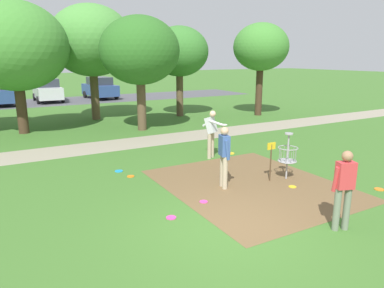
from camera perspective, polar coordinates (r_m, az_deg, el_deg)
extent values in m
plane|color=#3D6B28|center=(7.67, 5.87, -13.66)|extent=(160.00, 160.00, 0.00)
cube|color=brown|center=(10.28, 9.41, -6.44)|extent=(4.51, 5.37, 0.01)
cylinder|color=#9E9EA3|center=(10.80, 15.04, -2.00)|extent=(0.05, 0.05, 1.35)
cylinder|color=#9E9EA3|center=(10.63, 15.27, 1.60)|extent=(0.24, 0.24, 0.04)
torus|color=#9E9EA3|center=(10.73, 15.13, -0.59)|extent=(0.58, 0.58, 0.02)
torus|color=#9E9EA3|center=(10.83, 15.00, -2.64)|extent=(0.55, 0.55, 0.03)
cylinder|color=#9E9EA3|center=(10.83, 14.99, -2.74)|extent=(0.48, 0.48, 0.02)
cylinder|color=gray|center=(10.94, 15.96, -1.45)|extent=(0.01, 0.01, 0.40)
cylinder|color=gray|center=(11.00, 15.28, -1.32)|extent=(0.01, 0.01, 0.40)
cylinder|color=gray|center=(10.98, 14.52, -1.30)|extent=(0.01, 0.01, 0.40)
cylinder|color=gray|center=(10.88, 13.96, -1.40)|extent=(0.01, 0.01, 0.40)
cylinder|color=gray|center=(10.74, 13.81, -1.59)|extent=(0.01, 0.01, 0.40)
cylinder|color=gray|center=(10.61, 14.14, -1.79)|extent=(0.01, 0.01, 0.40)
cylinder|color=gray|center=(10.55, 14.84, -1.93)|extent=(0.01, 0.01, 0.40)
cylinder|color=gray|center=(10.57, 15.63, -1.95)|extent=(0.01, 0.01, 0.40)
cylinder|color=gray|center=(10.67, 16.19, -1.84)|extent=(0.01, 0.01, 0.40)
cylinder|color=gray|center=(10.81, 16.31, -1.65)|extent=(0.01, 0.01, 0.40)
cylinder|color=#4C3823|center=(10.53, 12.47, -2.95)|extent=(0.04, 0.04, 1.10)
cube|color=gold|center=(10.40, 12.61, -0.31)|extent=(0.28, 0.03, 0.20)
cylinder|color=slate|center=(8.05, 22.18, -9.69)|extent=(0.14, 0.14, 0.92)
cylinder|color=slate|center=(8.16, 23.51, -9.49)|extent=(0.14, 0.14, 0.92)
cube|color=#D1383D|center=(7.85, 23.35, -4.61)|extent=(0.41, 0.33, 0.56)
sphere|color=#9E7051|center=(7.74, 23.63, -1.79)|extent=(0.22, 0.22, 0.22)
cylinder|color=#D1383D|center=(7.79, 22.04, -5.26)|extent=(0.14, 0.19, 0.55)
cylinder|color=#D1383D|center=(7.99, 24.36, -5.03)|extent=(0.14, 0.19, 0.55)
cylinder|color=orange|center=(8.07, 22.52, -5.78)|extent=(0.22, 0.22, 0.02)
cylinder|color=tan|center=(9.93, 4.89, -4.23)|extent=(0.14, 0.14, 0.92)
cylinder|color=tan|center=(9.74, 5.31, -4.62)|extent=(0.14, 0.14, 0.92)
cube|color=#385693|center=(9.63, 5.19, -0.24)|extent=(0.31, 0.40, 0.56)
sphere|color=tan|center=(9.54, 5.24, 2.09)|extent=(0.22, 0.22, 0.22)
cylinder|color=#385693|center=(9.83, 4.92, -0.45)|extent=(0.18, 0.13, 0.55)
cylinder|color=#385693|center=(9.49, 5.67, -0.99)|extent=(0.18, 0.13, 0.55)
cylinder|color=gold|center=(9.75, 6.16, -1.49)|extent=(0.22, 0.22, 0.02)
cylinder|color=tan|center=(12.77, 3.25, -0.12)|extent=(0.14, 0.14, 0.92)
cylinder|color=tan|center=(12.58, 2.80, -0.33)|extent=(0.14, 0.14, 0.92)
cube|color=silver|center=(12.52, 3.07, 3.07)|extent=(0.50, 0.51, 0.60)
sphere|color=beige|center=(12.42, 3.34, 4.85)|extent=(0.22, 0.22, 0.22)
cylinder|color=silver|center=(12.22, 3.98, 3.35)|extent=(0.38, 0.55, 0.21)
cylinder|color=white|center=(12.11, 5.17, 3.09)|extent=(0.22, 0.22, 0.02)
cylinder|color=silver|center=(12.73, 2.68, 3.47)|extent=(0.32, 0.46, 0.37)
cylinder|color=orange|center=(10.96, -9.80, -5.13)|extent=(0.22, 0.22, 0.02)
cylinder|color=gold|center=(10.35, 15.79, -6.61)|extent=(0.21, 0.21, 0.02)
cylinder|color=#E53D99|center=(8.18, -3.36, -11.68)|extent=(0.23, 0.23, 0.02)
cylinder|color=#1E93DB|center=(11.52, -11.63, -4.27)|extent=(0.25, 0.25, 0.02)
cylinder|color=#E53D99|center=(9.00, 1.87, -9.22)|extent=(0.21, 0.21, 0.02)
cylinder|color=orange|center=(11.04, 27.79, -6.44)|extent=(0.25, 0.25, 0.02)
cylinder|color=brown|center=(17.65, -8.08, 6.09)|extent=(0.43, 0.43, 2.40)
ellipsoid|color=#2D6623|center=(17.50, -8.38, 14.61)|extent=(3.78, 3.78, 3.21)
cylinder|color=brown|center=(21.27, -15.28, 7.41)|extent=(0.46, 0.46, 2.67)
ellipsoid|color=#4C8E3D|center=(21.17, -15.82, 15.64)|extent=(4.58, 4.58, 3.90)
cylinder|color=brown|center=(21.76, -1.97, 7.85)|extent=(0.42, 0.42, 2.55)
ellipsoid|color=#38752D|center=(21.64, -2.03, 14.60)|extent=(3.43, 3.43, 2.92)
cylinder|color=#422D1E|center=(22.42, 10.67, 8.20)|extent=(0.41, 0.41, 2.86)
ellipsoid|color=#428433|center=(22.33, 10.98, 15.02)|extent=(3.29, 3.29, 2.80)
cylinder|color=#422D1E|center=(18.51, -25.61, 4.96)|extent=(0.47, 0.47, 2.23)
ellipsoid|color=#428433|center=(18.36, -26.56, 13.86)|extent=(4.71, 4.71, 4.00)
cube|color=#4C4C51|center=(31.01, -22.02, 6.27)|extent=(36.00, 6.00, 0.01)
cube|color=#2D4784|center=(30.33, -28.25, 6.92)|extent=(1.85, 4.22, 0.90)
cube|color=#2D333D|center=(30.27, -28.42, 8.36)|extent=(1.61, 2.20, 0.64)
cylinder|color=black|center=(31.71, -26.64, 6.51)|extent=(0.19, 0.60, 0.60)
cylinder|color=black|center=(29.13, -26.27, 6.02)|extent=(0.19, 0.60, 0.60)
cube|color=silver|center=(31.16, -22.11, 7.68)|extent=(1.81, 4.20, 0.90)
cube|color=#2D333D|center=(31.10, -22.24, 9.09)|extent=(1.59, 2.19, 0.64)
cylinder|color=black|center=(32.39, -23.94, 6.90)|extent=(0.18, 0.60, 0.60)
cylinder|color=black|center=(32.61, -20.78, 7.23)|extent=(0.18, 0.60, 0.60)
cylinder|color=black|center=(29.81, -23.41, 6.46)|extent=(0.18, 0.60, 0.60)
cylinder|color=black|center=(30.05, -19.99, 6.81)|extent=(0.18, 0.60, 0.60)
cube|color=#2D4784|center=(32.09, -14.52, 8.40)|extent=(2.25, 4.37, 0.90)
cube|color=#2D333D|center=(32.03, -14.60, 9.77)|extent=(1.81, 2.34, 0.64)
cylinder|color=black|center=(33.04, -16.77, 7.61)|extent=(0.24, 0.62, 0.60)
cylinder|color=black|center=(33.66, -13.86, 7.90)|extent=(0.24, 0.62, 0.60)
cylinder|color=black|center=(30.60, -15.14, 7.27)|extent=(0.24, 0.62, 0.60)
cylinder|color=black|center=(31.28, -12.04, 7.58)|extent=(0.24, 0.62, 0.60)
cube|color=gray|center=(14.89, -13.06, -0.26)|extent=(40.00, 1.92, 0.00)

